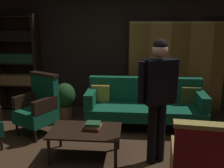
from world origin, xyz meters
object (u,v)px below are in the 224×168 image
Objects in this scene: coffee_table at (85,133)px; armchair_wing_right at (38,106)px; bookshelf at (18,61)px; book_green_cloth at (93,124)px; potted_plant at (65,99)px; book_red_leather at (93,128)px; folding_screen at (179,66)px; velvet_couch at (145,102)px; standing_figure at (158,91)px; book_tan_leather at (93,126)px.

armchair_wing_right reaches higher than coffee_table.
bookshelf is 10.15× the size of book_green_cloth.
potted_plant is 3.56× the size of book_red_leather.
folding_screen reaches higher than velvet_couch.
armchair_wing_right is at bearing 158.37° from standing_figure.
bookshelf reaches higher than coffee_table.
velvet_couch is (-0.73, -0.86, -0.53)m from folding_screen.
bookshelf is at bearing 134.87° from book_tan_leather.
potted_plant is (-1.55, 0.18, -0.03)m from velvet_couch.
velvet_couch is at bearing -6.68° from potted_plant.
velvet_couch is at bearing 14.81° from armchair_wing_right.
bookshelf is 3.45m from standing_figure.
velvet_couch is 10.49× the size of book_green_cloth.
standing_figure is (1.95, -0.77, 0.54)m from armchair_wing_right.
standing_figure is (0.99, -0.03, 0.65)m from coffee_table.
armchair_wing_right is (-1.83, -0.49, 0.04)m from velvet_couch.
standing_figure is 1.06m from book_red_leather.
velvet_couch is 1.51m from coffee_table.
book_red_leather is at bearing -33.78° from armchair_wing_right.
velvet_couch is 1.42m from book_green_cloth.
armchair_wing_right is 1.28m from book_tan_leather.
folding_screen is 2.93m from armchair_wing_right.
coffee_table is 1.36× the size of potted_plant.
velvet_couch is at bearing -130.45° from folding_screen.
coffee_table is 4.80× the size of book_tan_leather.
bookshelf reaches higher than book_green_cloth.
velvet_couch is 1.56m from potted_plant.
standing_figure is at bearing -3.80° from book_tan_leather.
velvet_couch is 10.17× the size of book_tan_leather.
velvet_couch is at bearing 95.08° from standing_figure.
armchair_wing_right reaches higher than book_red_leather.
armchair_wing_right is (-2.56, -1.34, -0.50)m from folding_screen.
armchair_wing_right is 5.04× the size of book_red_leather.
bookshelf is 1.20× the size of standing_figure.
book_tan_leather is (0.78, -1.38, 0.05)m from potted_plant.
standing_figure reaches higher than book_tan_leather.
book_red_leather is (1.93, -1.94, -0.63)m from bookshelf.
potted_plant is at bearing 173.32° from velvet_couch.
folding_screen reaches higher than book_green_cloth.
potted_plant is (-1.66, 1.44, -0.61)m from standing_figure.
book_tan_leather is at bearing 13.81° from coffee_table.
book_tan_leather is (-0.88, 0.06, -0.56)m from standing_figure.
book_red_leather is at bearing 0.00° from book_green_cloth.
book_green_cloth is (1.93, -1.94, -0.56)m from bookshelf.
bookshelf is 2.80m from book_tan_leather.
book_green_cloth reaches higher than coffee_table.
book_tan_leather is 1.03× the size of book_green_cloth.
coffee_table is at bearing -47.20° from bookshelf.
folding_screen is 1.24m from velvet_couch.
bookshelf reaches higher than standing_figure.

